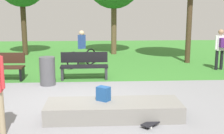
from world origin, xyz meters
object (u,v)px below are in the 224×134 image
at_px(park_bench_center_lawn, 84,65).
at_px(cyclist_on_bicycle, 82,51).
at_px(trash_bin, 47,71).
at_px(pedestrian_with_backpack, 220,46).
at_px(park_bench_near_lamppost, 0,66).
at_px(skateboard_by_ledge, 156,121).
at_px(concrete_ledge, 114,110).
at_px(backpack_on_ledge, 103,94).

bearing_deg(park_bench_center_lawn, cyclist_on_bicycle, 94.42).
distance_m(trash_bin, pedestrian_with_backpack, 6.66).
height_order(park_bench_center_lawn, park_bench_near_lamppost, same).
xyz_separation_m(park_bench_near_lamppost, pedestrian_with_backpack, (8.04, 1.20, 0.46)).
distance_m(skateboard_by_ledge, cyclist_on_bicycle, 6.56).
bearing_deg(park_bench_near_lamppost, park_bench_center_lawn, -0.17).
height_order(park_bench_center_lawn, trash_bin, park_bench_center_lawn).
bearing_deg(park_bench_center_lawn, pedestrian_with_backpack, 13.02).
bearing_deg(park_bench_near_lamppost, pedestrian_with_backpack, 8.48).
xyz_separation_m(concrete_ledge, trash_bin, (-1.90, 2.95, 0.27)).
distance_m(concrete_ledge, skateboard_by_ledge, 0.97).
bearing_deg(park_bench_near_lamppost, trash_bin, -23.84).
height_order(backpack_on_ledge, park_bench_center_lawn, park_bench_center_lawn).
bearing_deg(park_bench_center_lawn, park_bench_near_lamppost, 179.83).
bearing_deg(trash_bin, skateboard_by_ledge, -50.62).
bearing_deg(skateboard_by_ledge, trash_bin, 129.38).
relative_size(park_bench_center_lawn, pedestrian_with_backpack, 1.02).
height_order(backpack_on_ledge, skateboard_by_ledge, backpack_on_ledge).
bearing_deg(backpack_on_ledge, trash_bin, -22.32).
relative_size(concrete_ledge, pedestrian_with_backpack, 1.90).
xyz_separation_m(park_bench_near_lamppost, cyclist_on_bicycle, (2.65, 2.15, 0.15)).
distance_m(concrete_ledge, pedestrian_with_backpack, 6.66).
bearing_deg(backpack_on_ledge, concrete_ledge, -174.76).
bearing_deg(park_bench_center_lawn, skateboard_by_ledge, -68.27).
bearing_deg(pedestrian_with_backpack, trash_bin, -162.98).
relative_size(trash_bin, cyclist_on_bicycle, 0.59).
height_order(trash_bin, pedestrian_with_backpack, pedestrian_with_backpack).
height_order(backpack_on_ledge, pedestrian_with_backpack, pedestrian_with_backpack).
bearing_deg(backpack_on_ledge, cyclist_on_bicycle, -46.01).
bearing_deg(backpack_on_ledge, park_bench_near_lamppost, -9.76).
distance_m(concrete_ledge, park_bench_near_lamppost, 5.17).
distance_m(backpack_on_ledge, skateboard_by_ledge, 1.31).
relative_size(backpack_on_ledge, pedestrian_with_backpack, 0.20).
xyz_separation_m(backpack_on_ledge, skateboard_by_ledge, (1.09, -0.56, -0.46)).
bearing_deg(pedestrian_with_backpack, park_bench_near_lamppost, -171.52).
height_order(park_bench_near_lamppost, cyclist_on_bicycle, cyclist_on_bicycle).
distance_m(backpack_on_ledge, trash_bin, 3.28).
xyz_separation_m(park_bench_center_lawn, park_bench_near_lamppost, (-2.82, 0.01, 0.00)).
bearing_deg(concrete_ledge, park_bench_near_lamppost, 134.15).
relative_size(backpack_on_ledge, park_bench_center_lawn, 0.20).
height_order(concrete_ledge, park_bench_center_lawn, park_bench_center_lawn).
height_order(backpack_on_ledge, park_bench_near_lamppost, park_bench_near_lamppost).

